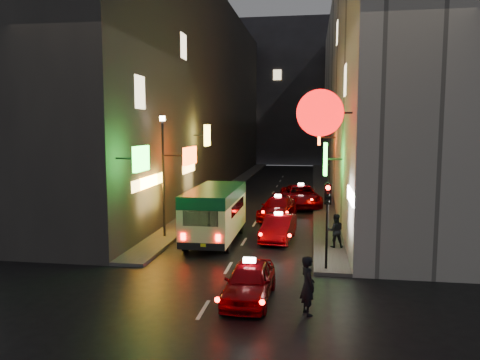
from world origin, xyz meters
The scene contains 14 objects.
building_left centered at (-8.00, 33.99, 9.00)m, with size 7.63×52.00×18.00m.
building_right centered at (8.00, 33.99, 9.00)m, with size 8.33×52.00×18.00m.
building_far centered at (0.00, 66.00, 11.00)m, with size 30.00×10.00×22.00m, color #37373C.
sidewalk_left centered at (-4.25, 34.00, 0.07)m, with size 1.50×52.00×0.15m, color #4D4B48.
sidewalk_right centered at (4.25, 34.00, 0.07)m, with size 1.50×52.00×0.15m, color #4D4B48.
minibus centered at (-1.45, 12.83, 1.74)m, with size 2.25×6.39×2.75m.
taxi_near centered at (1.34, 5.09, 0.75)m, with size 2.09×4.79×1.67m.
taxi_second centered at (1.71, 13.59, 0.77)m, with size 2.41×5.00×1.71m.
taxi_third centered at (1.25, 19.36, 0.80)m, with size 2.77×5.29×1.77m.
taxi_far centered at (2.58, 24.16, 0.90)m, with size 3.24×5.99×1.98m.
pedestrian_crossing centered at (3.30, 4.16, 1.05)m, with size 0.69×0.45×2.11m, color black.
pedestrian_sidewalk centered at (4.52, 12.04, 1.06)m, with size 0.68×0.43×1.81m, color black.
traffic_light centered at (4.00, 8.47, 2.69)m, with size 0.26×0.43×3.50m.
lamp_post centered at (-4.20, 13.00, 3.72)m, with size 0.28×0.28×6.22m.
Camera 1 is at (3.37, -10.06, 5.84)m, focal length 35.00 mm.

